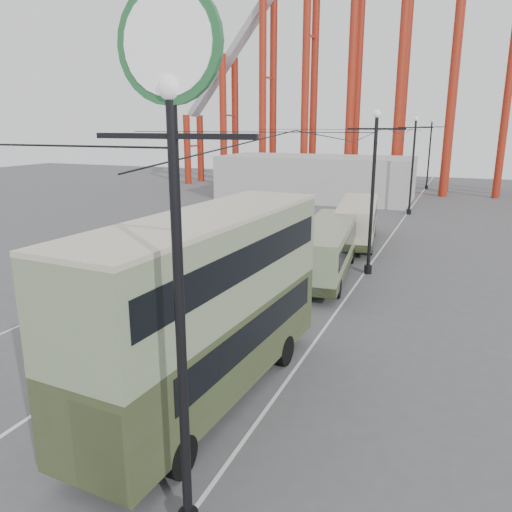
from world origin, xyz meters
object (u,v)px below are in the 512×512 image
at_px(single_decker_cream, 358,220).
at_px(single_decker_green, 327,247).
at_px(lamp_post_near, 174,162).
at_px(double_decker_bus, 209,299).
at_px(pedestrian, 211,319).

bearing_deg(single_decker_cream, single_decker_green, -97.37).
relative_size(single_decker_green, single_decker_cream, 1.08).
bearing_deg(single_decker_green, lamp_post_near, -90.16).
xyz_separation_m(lamp_post_near, double_decker_bus, (-2.12, 5.09, -4.52)).
bearing_deg(pedestrian, double_decker_bus, 81.61).
distance_m(double_decker_bus, single_decker_cream, 23.43).
xyz_separation_m(single_decker_green, single_decker_cream, (-0.08, 8.92, 0.02)).
relative_size(single_decker_cream, pedestrian, 5.20).
distance_m(single_decker_green, single_decker_cream, 8.92).
bearing_deg(lamp_post_near, double_decker_bus, 112.57).
relative_size(double_decker_bus, single_decker_green, 1.02).
xyz_separation_m(lamp_post_near, single_decker_green, (-2.13, 19.54, -6.14)).
height_order(lamp_post_near, pedestrian, lamp_post_near).
bearing_deg(single_decker_green, single_decker_cream, 84.12).
distance_m(single_decker_green, pedestrian, 10.87).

